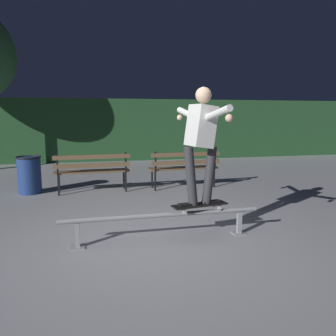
% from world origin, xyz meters
% --- Properties ---
extents(ground_plane, '(90.00, 90.00, 0.00)m').
position_xyz_m(ground_plane, '(0.00, 0.00, 0.00)').
color(ground_plane, '#99999E').
extents(hedge_backdrop, '(24.00, 1.20, 2.26)m').
position_xyz_m(hedge_backdrop, '(0.00, 8.73, 1.13)').
color(hedge_backdrop, '#234C28').
rests_on(hedge_backdrop, ground).
extents(grind_rail, '(2.70, 0.18, 0.38)m').
position_xyz_m(grind_rail, '(0.00, 0.04, 0.29)').
color(grind_rail, gray).
rests_on(grind_rail, ground).
extents(skateboard, '(0.80, 0.33, 0.09)m').
position_xyz_m(skateboard, '(0.52, 0.04, 0.45)').
color(skateboard, black).
rests_on(skateboard, grind_rail).
extents(skateboarder, '(0.63, 1.39, 1.56)m').
position_xyz_m(skateboarder, '(0.52, 0.04, 1.39)').
color(skateboarder, black).
rests_on(skateboarder, skateboard).
extents(park_bench_leftmost, '(1.62, 0.48, 0.88)m').
position_xyz_m(park_bench_leftmost, '(-0.89, 3.10, 0.54)').
color(park_bench_leftmost, black).
rests_on(park_bench_leftmost, ground).
extents(park_bench_left_center, '(1.62, 0.48, 0.88)m').
position_xyz_m(park_bench_left_center, '(1.17, 3.10, 0.54)').
color(park_bench_left_center, black).
rests_on(park_bench_left_center, ground).
extents(trash_can, '(0.52, 0.52, 0.80)m').
position_xyz_m(trash_can, '(-2.21, 3.38, 0.41)').
color(trash_can, navy).
rests_on(trash_can, ground).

